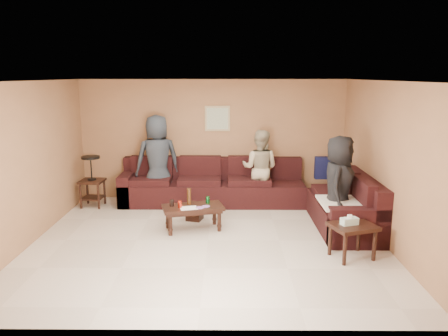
{
  "coord_description": "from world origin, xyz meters",
  "views": [
    {
      "loc": [
        0.31,
        -6.57,
        2.59
      ],
      "look_at": [
        0.25,
        0.85,
        1.0
      ],
      "focal_mm": 35.0,
      "sensor_mm": 36.0,
      "label": 1
    }
  ],
  "objects_px": {
    "waste_bin": "(195,211)",
    "person_left": "(158,160)",
    "person_right": "(338,186)",
    "end_table_left": "(92,180)",
    "person_middle": "(260,168)",
    "side_table_right": "(352,229)",
    "sectional_sofa": "(254,195)",
    "coffee_table": "(193,209)"
  },
  "relations": [
    {
      "from": "sectional_sofa",
      "to": "side_table_right",
      "type": "height_order",
      "value": "sectional_sofa"
    },
    {
      "from": "waste_bin",
      "to": "person_middle",
      "type": "height_order",
      "value": "person_middle"
    },
    {
      "from": "person_left",
      "to": "side_table_right",
      "type": "bearing_deg",
      "value": 118.49
    },
    {
      "from": "sectional_sofa",
      "to": "person_left",
      "type": "xyz_separation_m",
      "value": [
        -1.91,
        0.53,
        0.58
      ]
    },
    {
      "from": "person_right",
      "to": "person_middle",
      "type": "bearing_deg",
      "value": 57.61
    },
    {
      "from": "end_table_left",
      "to": "person_middle",
      "type": "xyz_separation_m",
      "value": [
        3.34,
        0.09,
        0.23
      ]
    },
    {
      "from": "side_table_right",
      "to": "coffee_table",
      "type": "bearing_deg",
      "value": 154.14
    },
    {
      "from": "side_table_right",
      "to": "person_middle",
      "type": "bearing_deg",
      "value": 113.76
    },
    {
      "from": "sectional_sofa",
      "to": "waste_bin",
      "type": "height_order",
      "value": "sectional_sofa"
    },
    {
      "from": "end_table_left",
      "to": "sectional_sofa",
      "type": "bearing_deg",
      "value": -5.67
    },
    {
      "from": "person_right",
      "to": "side_table_right",
      "type": "bearing_deg",
      "value": -159.38
    },
    {
      "from": "person_left",
      "to": "person_right",
      "type": "relative_size",
      "value": 1.11
    },
    {
      "from": "end_table_left",
      "to": "person_right",
      "type": "bearing_deg",
      "value": -18.65
    },
    {
      "from": "sectional_sofa",
      "to": "coffee_table",
      "type": "height_order",
      "value": "sectional_sofa"
    },
    {
      "from": "sectional_sofa",
      "to": "coffee_table",
      "type": "relative_size",
      "value": 4.22
    },
    {
      "from": "sectional_sofa",
      "to": "person_middle",
      "type": "height_order",
      "value": "person_middle"
    },
    {
      "from": "person_left",
      "to": "person_middle",
      "type": "relative_size",
      "value": 1.19
    },
    {
      "from": "waste_bin",
      "to": "person_left",
      "type": "relative_size",
      "value": 0.17
    },
    {
      "from": "end_table_left",
      "to": "person_middle",
      "type": "height_order",
      "value": "person_middle"
    },
    {
      "from": "side_table_right",
      "to": "person_left",
      "type": "distance_m",
      "value": 4.21
    },
    {
      "from": "side_table_right",
      "to": "person_left",
      "type": "height_order",
      "value": "person_left"
    },
    {
      "from": "sectional_sofa",
      "to": "waste_bin",
      "type": "xyz_separation_m",
      "value": [
        -1.1,
        -0.51,
        -0.17
      ]
    },
    {
      "from": "person_left",
      "to": "person_right",
      "type": "height_order",
      "value": "person_left"
    },
    {
      "from": "coffee_table",
      "to": "end_table_left",
      "type": "bearing_deg",
      "value": 147.57
    },
    {
      "from": "coffee_table",
      "to": "waste_bin",
      "type": "relative_size",
      "value": 3.5
    },
    {
      "from": "sectional_sofa",
      "to": "waste_bin",
      "type": "relative_size",
      "value": 14.78
    },
    {
      "from": "sectional_sofa",
      "to": "side_table_right",
      "type": "xyz_separation_m",
      "value": [
        1.28,
        -2.17,
        0.1
      ]
    },
    {
      "from": "person_right",
      "to": "coffee_table",
      "type": "bearing_deg",
      "value": 107.63
    },
    {
      "from": "coffee_table",
      "to": "waste_bin",
      "type": "height_order",
      "value": "coffee_table"
    },
    {
      "from": "waste_bin",
      "to": "person_left",
      "type": "xyz_separation_m",
      "value": [
        -0.81,
        1.04,
        0.75
      ]
    },
    {
      "from": "coffee_table",
      "to": "person_right",
      "type": "height_order",
      "value": "person_right"
    },
    {
      "from": "person_left",
      "to": "person_middle",
      "type": "xyz_separation_m",
      "value": [
        2.06,
        -0.12,
        -0.14
      ]
    },
    {
      "from": "end_table_left",
      "to": "person_middle",
      "type": "relative_size",
      "value": 0.67
    },
    {
      "from": "person_right",
      "to": "end_table_left",
      "type": "bearing_deg",
      "value": 93.27
    },
    {
      "from": "end_table_left",
      "to": "waste_bin",
      "type": "height_order",
      "value": "end_table_left"
    },
    {
      "from": "coffee_table",
      "to": "person_right",
      "type": "xyz_separation_m",
      "value": [
        2.39,
        -0.18,
        0.46
      ]
    },
    {
      "from": "coffee_table",
      "to": "end_table_left",
      "type": "distance_m",
      "value": 2.5
    },
    {
      "from": "waste_bin",
      "to": "person_right",
      "type": "distance_m",
      "value": 2.59
    },
    {
      "from": "sectional_sofa",
      "to": "person_left",
      "type": "bearing_deg",
      "value": 164.43
    },
    {
      "from": "side_table_right",
      "to": "waste_bin",
      "type": "relative_size",
      "value": 2.33
    },
    {
      "from": "person_right",
      "to": "person_left",
      "type": "bearing_deg",
      "value": 83.57
    },
    {
      "from": "coffee_table",
      "to": "sectional_sofa",
      "type": "bearing_deg",
      "value": 43.13
    }
  ]
}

